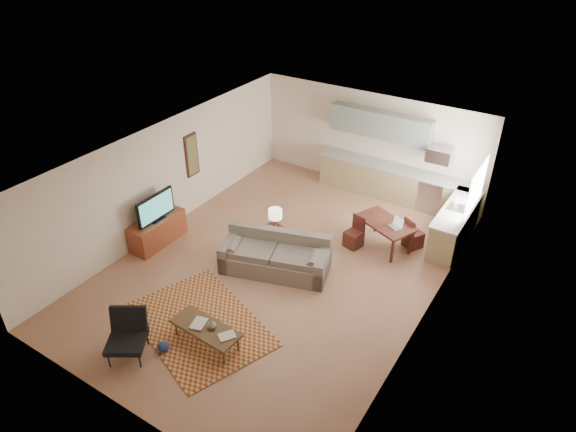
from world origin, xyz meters
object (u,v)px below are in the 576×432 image
Objects in this scene: coffee_table at (207,335)px; dining_table at (384,234)px; sofa at (275,255)px; tv_credenza at (158,231)px; armchair at (126,338)px; console_table at (276,239)px.

coffee_table is 4.85m from dining_table.
sofa is 3.00m from tv_credenza.
armchair is 0.61× the size of tv_credenza.
tv_credenza is at bearing 93.96° from armchair.
dining_table is (4.57, 2.71, 0.01)m from tv_credenza.
dining_table is (2.02, 1.51, 0.02)m from console_table.
sofa is 0.74m from console_table.
armchair is at bearing -120.46° from sofa.
sofa is 1.71× the size of tv_credenza.
armchair is at bearing -53.98° from tv_credenza.
dining_table is at bearing 75.77° from coffee_table.
console_table is at bearing 25.22° from tv_credenza.
dining_table reaches higher than console_table.
sofa is at bearing 44.34° from armchair.
armchair reaches higher than dining_table.
sofa is 1.80× the size of coffee_table.
tv_credenza is (-2.10, 2.89, -0.11)m from armchair.
console_table is at bearing 105.79° from sofa.
coffee_table is 3.16m from console_table.
console_table is at bearing 51.78° from armchair.
sofa is 2.68m from dining_table.
sofa is at bearing 11.11° from tv_credenza.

